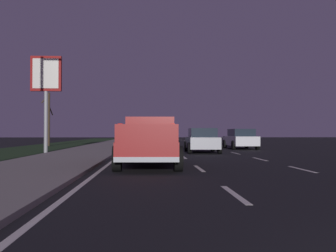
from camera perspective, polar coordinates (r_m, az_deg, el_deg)
The scene contains 11 objects.
ground at distance 29.71m, azimuth 4.09°, elevation -3.41°, with size 144.00×144.00×0.00m, color black.
sidewalk_shoulder at distance 29.77m, azimuth -10.32°, elevation -3.27°, with size 108.00×4.00×0.12m, color gray.
grass_verge at distance 30.84m, azimuth -19.58°, elevation -3.26°, with size 108.00×6.00×0.01m, color #1E3819.
lane_markings at distance 33.27m, azimuth -1.87°, elevation -3.14°, with size 108.73×7.04×0.01m.
pickup_truck at distance 14.83m, azimuth -2.65°, elevation -2.36°, with size 5.49×2.41×1.87m.
sedan_green at distance 31.11m, azimuth -3.00°, elevation -1.85°, with size 4.41×2.03×1.54m.
sedan_silver at distance 24.69m, azimuth 5.00°, elevation -2.09°, with size 4.44×2.09×1.54m.
sedan_black at distance 39.14m, azimuth -2.56°, elevation -1.67°, with size 4.44×2.09×1.54m.
sedan_white at distance 30.53m, azimuth 10.59°, elevation -1.85°, with size 4.44×2.08×1.54m.
gas_price_sign at distance 25.66m, azimuth -17.45°, elevation 6.32°, with size 0.27×1.90×6.06m.
bare_tree_far at distance 38.54m, azimuth -17.13°, elevation 1.16°, with size 1.72×0.91×5.13m.
Camera 1 is at (-2.48, 3.49, 1.28)m, focal length 41.57 mm.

